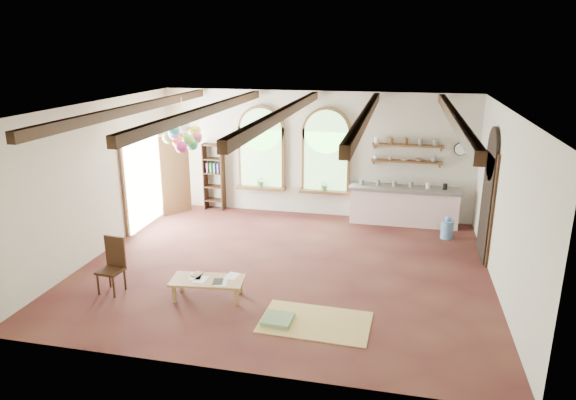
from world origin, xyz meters
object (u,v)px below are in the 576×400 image
(kitchen_counter, at_px, (403,205))
(side_chair, at_px, (112,277))
(balloon_cluster, at_px, (183,137))
(coffee_table, at_px, (208,282))

(kitchen_counter, height_order, side_chair, side_chair)
(kitchen_counter, bearing_deg, balloon_cluster, -158.89)
(side_chair, bearing_deg, coffee_table, 4.62)
(coffee_table, height_order, balloon_cluster, balloon_cluster)
(kitchen_counter, distance_m, balloon_cluster, 5.58)
(coffee_table, height_order, side_chair, side_chair)
(balloon_cluster, bearing_deg, side_chair, -93.52)
(side_chair, distance_m, balloon_cluster, 3.65)
(kitchen_counter, relative_size, side_chair, 2.64)
(balloon_cluster, bearing_deg, coffee_table, -61.15)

